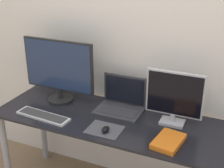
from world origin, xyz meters
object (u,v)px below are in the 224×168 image
Objects in this scene: monitor_right at (174,97)px; book at (169,141)px; monitor_left at (59,69)px; keyboard at (43,116)px; mouse at (106,129)px; laptop at (121,102)px.

monitor_right reaches higher than book.
book is at bearing -15.01° from monitor_left.
monitor_left is at bearing 164.99° from book.
monitor_right reaches higher than keyboard.
book reaches higher than keyboard.
monitor_right reaches higher than mouse.
keyboard is (-0.90, -0.29, -0.20)m from monitor_right.
monitor_left is 2.33× the size of book.
book is at bearing 5.56° from mouse.
keyboard is (-0.48, -0.34, -0.05)m from laptop.
keyboard is at bearing 179.17° from mouse.
monitor_left is 0.39m from keyboard.
book is (0.94, 0.03, 0.01)m from keyboard.
monitor_left is 0.67m from mouse.
laptop is 0.59m from keyboard.
monitor_left is 1.40× the size of keyboard.
laptop is 0.55m from book.
monitor_right is 1.14× the size of laptop.
book is (0.04, -0.26, -0.19)m from monitor_right.
mouse is (0.55, -0.30, -0.25)m from monitor_left.
laptop is at bearing 94.73° from mouse.
keyboard is (0.03, -0.29, -0.26)m from monitor_left.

